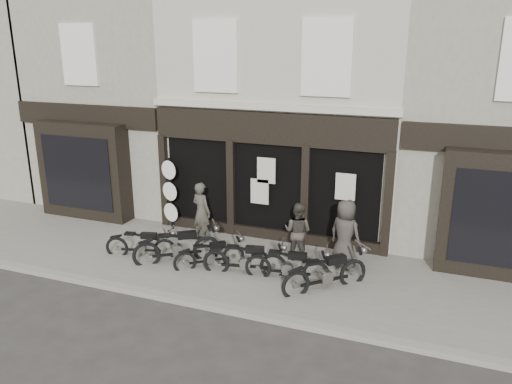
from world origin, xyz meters
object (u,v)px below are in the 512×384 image
(motorcycle_2, at_px, (210,257))
(motorcycle_5, at_px, (326,276))
(motorcycle_4, at_px, (288,268))
(man_centre, at_px, (298,231))
(man_right, at_px, (345,234))
(motorcycle_1, at_px, (178,249))
(man_left, at_px, (201,212))
(advert_sign_post, at_px, (171,197))
(motorcycle_0, at_px, (142,247))
(motorcycle_3, at_px, (246,262))

(motorcycle_2, xyz_separation_m, motorcycle_5, (3.14, -0.15, 0.07))
(motorcycle_4, xyz_separation_m, man_centre, (-0.12, 1.22, 0.51))
(man_right, bearing_deg, motorcycle_5, 105.11)
(motorcycle_4, relative_size, man_right, 1.17)
(motorcycle_5, bearing_deg, motorcycle_4, 127.42)
(motorcycle_1, xyz_separation_m, man_centre, (2.97, 1.25, 0.47))
(motorcycle_1, bearing_deg, man_left, 56.12)
(man_left, height_order, advert_sign_post, advert_sign_post)
(motorcycle_2, height_order, man_left, man_left)
(man_left, distance_m, advert_sign_post, 1.41)
(man_left, xyz_separation_m, advert_sign_post, (-1.31, 0.49, 0.17))
(advert_sign_post, bearing_deg, man_right, 7.03)
(motorcycle_4, relative_size, man_left, 1.20)
(motorcycle_0, relative_size, motorcycle_2, 1.22)
(motorcycle_0, relative_size, motorcycle_1, 0.96)
(motorcycle_0, distance_m, motorcycle_4, 4.20)
(motorcycle_4, bearing_deg, man_centre, 87.98)
(motorcycle_5, bearing_deg, motorcycle_2, 133.22)
(motorcycle_0, xyz_separation_m, motorcycle_5, (5.20, -0.07, 0.06))
(man_centre, relative_size, man_right, 0.87)
(motorcycle_1, bearing_deg, advert_sign_post, 88.04)
(motorcycle_0, bearing_deg, man_left, 41.45)
(man_right, bearing_deg, motorcycle_2, 41.88)
(motorcycle_3, relative_size, advert_sign_post, 0.89)
(motorcycle_2, bearing_deg, motorcycle_3, -42.87)
(motorcycle_0, distance_m, motorcycle_3, 3.09)
(motorcycle_4, bearing_deg, man_left, 146.84)
(motorcycle_2, height_order, man_centre, man_centre)
(motorcycle_3, bearing_deg, motorcycle_1, 166.81)
(man_left, distance_m, man_centre, 3.04)
(motorcycle_2, relative_size, advert_sign_post, 0.66)
(motorcycle_0, relative_size, motorcycle_5, 1.07)
(man_centre, bearing_deg, man_right, -173.81)
(motorcycle_3, xyz_separation_m, motorcycle_5, (2.11, -0.09, 0.02))
(motorcycle_4, height_order, man_right, man_right)
(motorcycle_0, xyz_separation_m, motorcycle_3, (3.09, 0.01, 0.03))
(motorcycle_4, bearing_deg, motorcycle_5, -15.94)
(motorcycle_5, bearing_deg, motorcycle_3, 133.54)
(man_right, bearing_deg, advert_sign_post, 13.78)
(motorcycle_0, xyz_separation_m, motorcycle_1, (1.11, 0.05, 0.07))
(motorcycle_1, bearing_deg, motorcycle_5, -37.73)
(motorcycle_2, xyz_separation_m, man_centre, (2.02, 1.22, 0.56))
(motorcycle_3, relative_size, motorcycle_5, 1.17)
(motorcycle_3, height_order, man_left, man_left)
(motorcycle_4, bearing_deg, motorcycle_2, 172.60)
(motorcycle_1, distance_m, man_left, 1.64)
(motorcycle_3, relative_size, man_right, 1.17)
(motorcycle_0, height_order, motorcycle_4, motorcycle_4)
(motorcycle_1, relative_size, motorcycle_2, 1.27)
(motorcycle_3, bearing_deg, man_left, 130.13)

